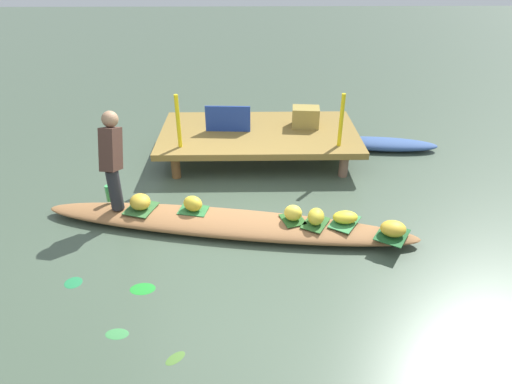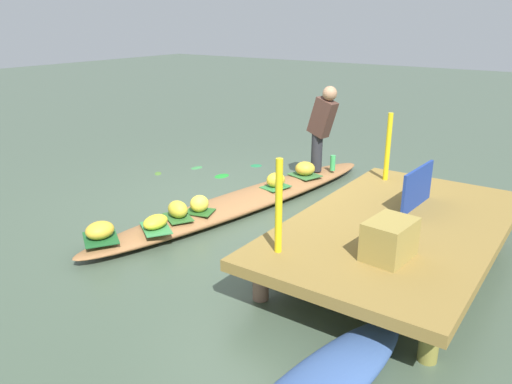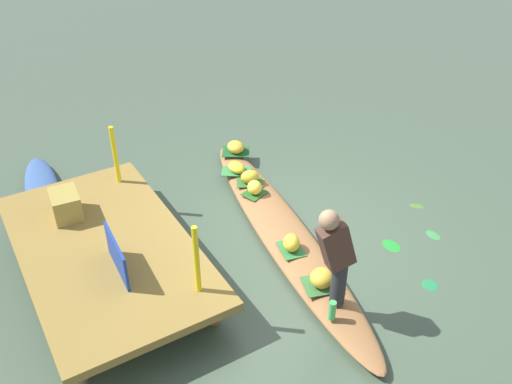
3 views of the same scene
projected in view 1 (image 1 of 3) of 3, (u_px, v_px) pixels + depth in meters
The scene contains 26 objects.
canal_water at pixel (226, 229), 5.66m from camera, with size 40.00×40.00×0.00m, color #415240.
dock_platform at pixel (259, 134), 7.31m from camera, with size 3.20×1.80×0.46m.
vendor_boat at pixel (226, 223), 5.61m from camera, with size 4.74×0.63×0.18m, color #916139.
moored_boat at pixel (379, 144), 7.73m from camera, with size 1.98×0.47×0.18m, color #36538D.
leaf_mat_0 at pixel (141, 208), 5.74m from camera, with size 0.39×0.34×0.01m, color #356832.
banana_bunch_0 at pixel (140, 202), 5.69m from camera, with size 0.28×0.26×0.20m, color gold.
leaf_mat_1 at pixel (193, 210), 5.70m from camera, with size 0.36×0.26×0.01m, color #2E7439.
banana_bunch_1 at pixel (193, 204), 5.65m from camera, with size 0.26×0.20×0.20m, color gold.
leaf_mat_2 at pixel (315, 223), 5.45m from camera, with size 0.37×0.26×0.01m, color #2D6129.
banana_bunch_2 at pixel (316, 217), 5.40m from camera, with size 0.26×0.20×0.19m, color gold.
leaf_mat_3 at pixel (293, 219), 5.51m from camera, with size 0.31×0.26×0.01m, color #285B22.
banana_bunch_3 at pixel (293, 213), 5.47m from camera, with size 0.22×0.20×0.20m, color yellow.
leaf_mat_4 at pixel (345, 222), 5.47m from camera, with size 0.43×0.27×0.01m, color #347E42.
banana_bunch_4 at pixel (345, 217), 5.43m from camera, with size 0.31×0.21×0.14m, color yellow.
leaf_mat_5 at pixel (392, 235), 5.24m from camera, with size 0.42×0.33×0.01m, color #1B5426.
banana_bunch_5 at pixel (393, 229), 5.19m from camera, with size 0.30×0.25×0.17m, color gold.
vendor_person at pixel (112, 156), 5.46m from camera, with size 0.25×0.45×1.24m.
water_bottle at pixel (109, 193), 5.86m from camera, with size 0.08×0.08×0.22m, color #40B259.
market_banner at pixel (228, 119), 7.17m from camera, with size 0.72×0.03×0.42m, color navy.
railing_post_west at pixel (178, 121), 6.54m from camera, with size 0.06×0.06×0.81m, color yellow.
railing_post_east at pixel (341, 120), 6.58m from camera, with size 0.06×0.06×0.81m, color yellow.
produce_crate at pixel (306, 117), 7.38m from camera, with size 0.44×0.32×0.32m, color olive.
drifting_plant_0 at pixel (117, 334), 4.17m from camera, with size 0.22×0.14×0.01m, color #378042.
drifting_plant_1 at pixel (143, 289), 4.70m from camera, with size 0.27×0.19×0.01m, color #1F8B2B.
drifting_plant_2 at pixel (73, 282), 4.79m from camera, with size 0.19×0.19×0.01m, color #207541.
drifting_plant_3 at pixel (175, 358), 3.93m from camera, with size 0.20×0.10×0.01m, color #47712C.
Camera 1 is at (0.29, -4.67, 3.24)m, focal length 31.35 mm.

